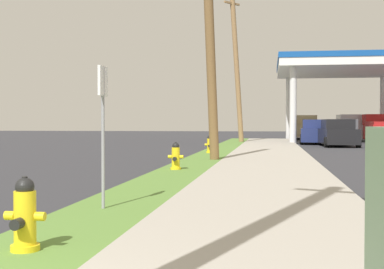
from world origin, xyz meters
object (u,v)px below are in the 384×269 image
object	(u,v)px
fire_hydrant_second	(176,158)
truck_tan_at_far_bay	(302,128)
fire_hydrant_nearest	(25,218)
car_navy_by_far_pump	(315,133)
truck_silver_at_forecourt	(349,129)
fire_hydrant_third	(210,145)
utility_pole_midground	(210,33)
utility_pole_background	(237,67)
car_black_by_near_pump	(337,134)
truck_red_on_apron	(379,129)
street_sign_post	(103,107)

from	to	relation	value
fire_hydrant_second	truck_tan_at_far_bay	world-z (taller)	truck_tan_at_far_bay
fire_hydrant_nearest	car_navy_by_far_pump	size ratio (longest dim) A/B	0.16
truck_silver_at_forecourt	fire_hydrant_second	bearing A→B (deg)	-106.88
fire_hydrant_third	car_navy_by_far_pump	xyz separation A→B (m)	(5.38, 13.28, 0.28)
utility_pole_midground	utility_pole_background	size ratio (longest dim) A/B	0.88
fire_hydrant_third	car_black_by_near_pump	size ratio (longest dim) A/B	0.16
utility_pole_midground	truck_silver_at_forecourt	size ratio (longest dim) A/B	1.54
fire_hydrant_third	car_navy_by_far_pump	world-z (taller)	car_navy_by_far_pump
fire_hydrant_nearest	fire_hydrant_third	bearing A→B (deg)	90.30
fire_hydrant_nearest	utility_pole_midground	world-z (taller)	utility_pole_midground
fire_hydrant_second	truck_silver_at_forecourt	world-z (taller)	truck_silver_at_forecourt
truck_silver_at_forecourt	utility_pole_background	bearing A→B (deg)	-139.35
fire_hydrant_second	fire_hydrant_third	size ratio (longest dim) A/B	1.00
car_navy_by_far_pump	truck_silver_at_forecourt	bearing A→B (deg)	65.31
fire_hydrant_third	car_black_by_near_pump	xyz separation A→B (m)	(6.34, 9.78, 0.28)
car_black_by_near_pump	fire_hydrant_third	bearing A→B (deg)	-122.93
fire_hydrant_nearest	utility_pole_background	size ratio (longest dim) A/B	0.08
car_navy_by_far_pump	truck_tan_at_far_bay	world-z (taller)	truck_tan_at_far_bay
truck_tan_at_far_bay	fire_hydrant_third	bearing A→B (deg)	-102.27
fire_hydrant_nearest	car_black_by_near_pump	world-z (taller)	car_black_by_near_pump
fire_hydrant_third	truck_silver_at_forecourt	bearing A→B (deg)	67.06
utility_pole_background	car_black_by_near_pump	bearing A→B (deg)	-27.13
fire_hydrant_second	truck_red_on_apron	size ratio (longest dim) A/B	0.14
utility_pole_background	street_sign_post	world-z (taller)	utility_pole_background
fire_hydrant_third	truck_tan_at_far_bay	distance (m)	24.08
street_sign_post	truck_red_on_apron	world-z (taller)	street_sign_post
utility_pole_midground	utility_pole_background	world-z (taller)	utility_pole_background
truck_red_on_apron	truck_silver_at_forecourt	bearing A→B (deg)	118.37
utility_pole_midground	truck_silver_at_forecourt	distance (m)	25.47
utility_pole_midground	truck_red_on_apron	world-z (taller)	utility_pole_midground
fire_hydrant_third	car_black_by_near_pump	distance (m)	11.66
street_sign_post	car_black_by_near_pump	size ratio (longest dim) A/B	0.46
truck_red_on_apron	utility_pole_background	bearing A→B (deg)	-158.12
fire_hydrant_nearest	car_navy_by_far_pump	world-z (taller)	car_navy_by_far_pump
utility_pole_midground	car_black_by_near_pump	distance (m)	15.56
fire_hydrant_second	utility_pole_midground	world-z (taller)	utility_pole_midground
fire_hydrant_nearest	utility_pole_midground	distance (m)	13.69
car_navy_by_far_pump	street_sign_post	bearing A→B (deg)	-100.84
car_navy_by_far_pump	truck_red_on_apron	xyz separation A→B (m)	(4.64, 3.49, 0.19)
car_navy_by_far_pump	truck_tan_at_far_bay	size ratio (longest dim) A/B	0.83
fire_hydrant_nearest	utility_pole_midground	bearing A→B (deg)	88.35
fire_hydrant_third	truck_tan_at_far_bay	bearing A→B (deg)	77.73
fire_hydrant_nearest	truck_silver_at_forecourt	distance (m)	37.96
utility_pole_background	car_black_by_near_pump	xyz separation A→B (m)	(6.03, -3.09, -4.28)
fire_hydrant_second	car_black_by_near_pump	world-z (taller)	car_black_by_near_pump
fire_hydrant_second	car_black_by_near_pump	size ratio (longest dim) A/B	0.16
street_sign_post	car_black_by_near_pump	bearing A→B (deg)	75.52
utility_pole_background	fire_hydrant_second	bearing A→B (deg)	-90.93
car_navy_by_far_pump	car_black_by_near_pump	bearing A→B (deg)	-74.78
utility_pole_background	street_sign_post	xyz separation A→B (m)	(-0.26, -27.44, -3.36)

